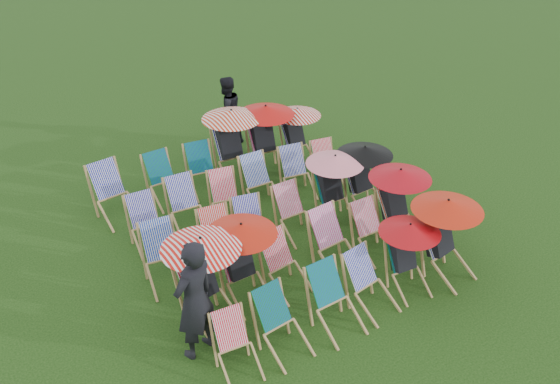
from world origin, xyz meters
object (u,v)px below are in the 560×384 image
deckchair_0 (237,347)px  person_left (195,300)px  deckchair_5 (447,237)px  deckchair_29 (298,135)px  person_rear (227,111)px

deckchair_0 → person_left: person_left is taller
deckchair_5 → person_left: size_ratio=0.72×
person_left → deckchair_5: bearing=152.7°
deckchair_5 → person_left: (-4.18, 0.55, 0.22)m
deckchair_29 → deckchair_5: bearing=-93.9°
deckchair_0 → deckchair_5: 3.89m
person_rear → person_left: bearing=47.9°
deckchair_5 → person_left: person_left is taller
deckchair_5 → person_rear: bearing=87.2°
deckchair_0 → person_left: bearing=122.2°
deckchair_29 → person_left: 5.85m
deckchair_0 → deckchair_29: deckchair_29 is taller
deckchair_5 → person_rear: 6.10m
deckchair_29 → person_rear: 1.80m
deckchair_5 → person_left: bearing=162.2°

